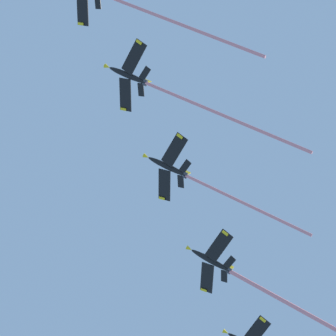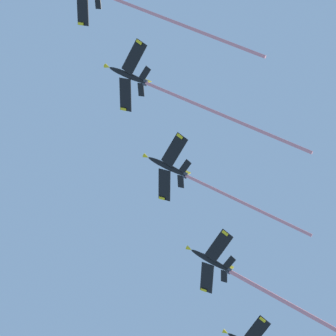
{
  "view_description": "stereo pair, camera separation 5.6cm",
  "coord_description": "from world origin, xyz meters",
  "px_view_note": "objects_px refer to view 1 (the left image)",
  "views": [
    {
      "loc": [
        22.7,
        17.5,
        1.67
      ],
      "look_at": [
        -36.9,
        -2.98,
        140.74
      ],
      "focal_mm": 61.25,
      "sensor_mm": 36.0,
      "label": 1
    },
    {
      "loc": [
        22.72,
        17.45,
        1.67
      ],
      "look_at": [
        -36.9,
        -2.98,
        140.74
      ],
      "focal_mm": 61.25,
      "sensor_mm": 36.0,
      "label": 2
    }
  ],
  "objects_px": {
    "jet_lead": "(119,1)",
    "jet_second": "(163,90)",
    "jet_third": "(191,178)",
    "jet_fourth": "(254,284)"
  },
  "relations": [
    {
      "from": "jet_lead",
      "to": "jet_second",
      "type": "relative_size",
      "value": 0.99
    },
    {
      "from": "jet_third",
      "to": "jet_fourth",
      "type": "xyz_separation_m",
      "value": [
        -28.61,
        7.45,
        -12.81
      ]
    },
    {
      "from": "jet_lead",
      "to": "jet_second",
      "type": "height_order",
      "value": "jet_lead"
    },
    {
      "from": "jet_lead",
      "to": "jet_third",
      "type": "distance_m",
      "value": 49.2
    },
    {
      "from": "jet_second",
      "to": "jet_third",
      "type": "relative_size",
      "value": 1.22
    },
    {
      "from": "jet_second",
      "to": "jet_fourth",
      "type": "bearing_deg",
      "value": 171.95
    },
    {
      "from": "jet_lead",
      "to": "jet_second",
      "type": "xyz_separation_m",
      "value": [
        -23.82,
        3.74,
        -7.78
      ]
    },
    {
      "from": "jet_fourth",
      "to": "jet_lead",
      "type": "bearing_deg",
      "value": -8.33
    },
    {
      "from": "jet_second",
      "to": "jet_third",
      "type": "bearing_deg",
      "value": -179.61
    },
    {
      "from": "jet_third",
      "to": "jet_fourth",
      "type": "relative_size",
      "value": 0.91
    }
  ]
}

